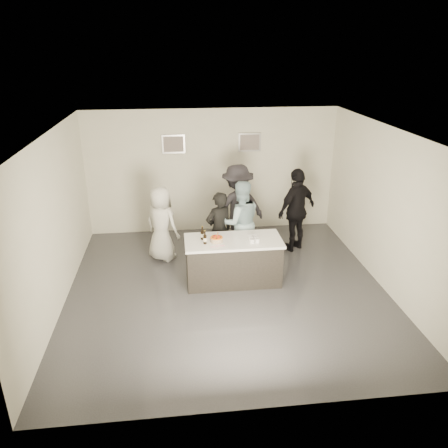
# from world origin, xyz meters

# --- Properties ---
(floor) EXTENTS (6.00, 6.00, 0.00)m
(floor) POSITION_xyz_m (0.00, 0.00, 0.00)
(floor) COLOR #3D3D42
(floor) RESTS_ON ground
(ceiling) EXTENTS (6.00, 6.00, 0.00)m
(ceiling) POSITION_xyz_m (0.00, 0.00, 3.00)
(ceiling) COLOR white
(wall_back) EXTENTS (6.00, 0.04, 3.00)m
(wall_back) POSITION_xyz_m (0.00, 3.00, 1.50)
(wall_back) COLOR silver
(wall_back) RESTS_ON ground
(wall_front) EXTENTS (6.00, 0.04, 3.00)m
(wall_front) POSITION_xyz_m (0.00, -3.00, 1.50)
(wall_front) COLOR silver
(wall_front) RESTS_ON ground
(wall_left) EXTENTS (0.04, 6.00, 3.00)m
(wall_left) POSITION_xyz_m (-3.00, 0.00, 1.50)
(wall_left) COLOR silver
(wall_left) RESTS_ON ground
(wall_right) EXTENTS (0.04, 6.00, 3.00)m
(wall_right) POSITION_xyz_m (3.00, 0.00, 1.50)
(wall_right) COLOR silver
(wall_right) RESTS_ON ground
(picture_left) EXTENTS (0.54, 0.04, 0.44)m
(picture_left) POSITION_xyz_m (-0.90, 2.97, 2.20)
(picture_left) COLOR #B2B2B7
(picture_left) RESTS_ON wall_back
(picture_right) EXTENTS (0.54, 0.04, 0.44)m
(picture_right) POSITION_xyz_m (0.90, 2.97, 2.20)
(picture_right) COLOR #B2B2B7
(picture_right) RESTS_ON wall_back
(bar_counter) EXTENTS (1.86, 0.86, 0.90)m
(bar_counter) POSITION_xyz_m (0.16, 0.30, 0.45)
(bar_counter) COLOR white
(bar_counter) RESTS_ON ground
(cake) EXTENTS (0.24, 0.24, 0.08)m
(cake) POSITION_xyz_m (-0.17, 0.25, 0.94)
(cake) COLOR orange
(cake) RESTS_ON bar_counter
(beer_bottle_a) EXTENTS (0.07, 0.07, 0.26)m
(beer_bottle_a) POSITION_xyz_m (-0.43, 0.39, 1.03)
(beer_bottle_a) COLOR black
(beer_bottle_a) RESTS_ON bar_counter
(beer_bottle_b) EXTENTS (0.07, 0.07, 0.26)m
(beer_bottle_b) POSITION_xyz_m (-0.39, 0.18, 1.03)
(beer_bottle_b) COLOR black
(beer_bottle_b) RESTS_ON bar_counter
(tumbler_cluster) EXTENTS (0.19, 0.30, 0.08)m
(tumbler_cluster) POSITION_xyz_m (0.54, 0.23, 0.94)
(tumbler_cluster) COLOR yellow
(tumbler_cluster) RESTS_ON bar_counter
(candles) EXTENTS (0.24, 0.08, 0.01)m
(candles) POSITION_xyz_m (-0.17, 0.04, 0.90)
(candles) COLOR pink
(candles) RESTS_ON bar_counter
(person_main_black) EXTENTS (0.70, 0.58, 1.63)m
(person_main_black) POSITION_xyz_m (-0.05, 1.02, 0.81)
(person_main_black) COLOR black
(person_main_black) RESTS_ON ground
(person_main_blue) EXTENTS (0.93, 0.76, 1.80)m
(person_main_blue) POSITION_xyz_m (0.42, 1.15, 0.90)
(person_main_blue) COLOR #93B5C1
(person_main_blue) RESTS_ON ground
(person_guest_left) EXTENTS (0.95, 0.90, 1.64)m
(person_guest_left) POSITION_xyz_m (-1.23, 1.46, 0.82)
(person_guest_left) COLOR silver
(person_guest_left) RESTS_ON ground
(person_guest_right) EXTENTS (1.18, 1.00, 1.89)m
(person_guest_right) POSITION_xyz_m (1.76, 1.62, 0.95)
(person_guest_right) COLOR black
(person_guest_right) RESTS_ON ground
(person_guest_back) EXTENTS (1.40, 1.00, 1.96)m
(person_guest_back) POSITION_xyz_m (0.46, 1.83, 0.98)
(person_guest_back) COLOR #232228
(person_guest_back) RESTS_ON ground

